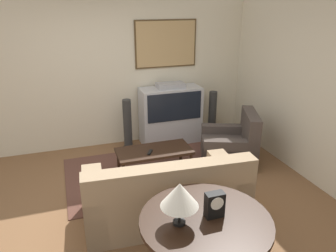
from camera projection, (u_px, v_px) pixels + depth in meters
ground_plane at (135, 206)px, 4.27m from camera, size 12.00×12.00×0.00m
wall_back at (106, 71)px, 5.66m from camera, size 12.00×0.10×2.70m
wall_right at (316, 89)px, 4.55m from camera, size 0.06×12.00×2.70m
area_rug at (152, 172)px, 5.11m from camera, size 2.59×1.69×0.01m
tv at (170, 115)px, 6.01m from camera, size 1.10×0.47×1.13m
couch at (166, 196)px, 3.95m from camera, size 1.98×1.07×0.87m
armchair at (231, 147)px, 5.33m from camera, size 1.08×1.05×0.86m
coffee_table at (154, 152)px, 4.90m from camera, size 1.11×0.53×0.42m
console_table at (206, 225)px, 2.87m from camera, size 1.17×1.17×0.73m
table_lamp at (180, 195)px, 2.69m from camera, size 0.32×0.32×0.39m
mantel_clock at (215, 205)px, 2.85m from camera, size 0.17×0.10×0.23m
remote at (150, 152)px, 4.79m from camera, size 0.12×0.16×0.02m
speaker_tower_left at (128, 126)px, 5.75m from camera, size 0.25×0.25×0.92m
speaker_tower_right at (212, 116)px, 6.23m from camera, size 0.25×0.25×0.92m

